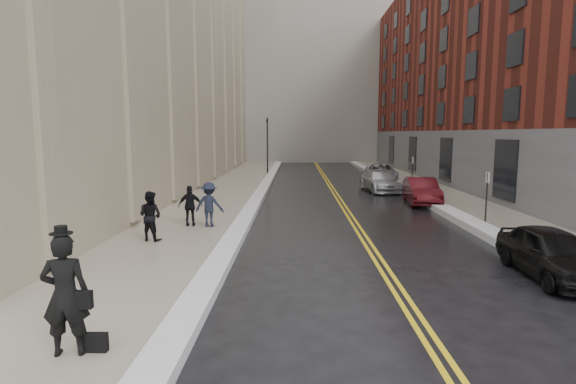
{
  "coord_description": "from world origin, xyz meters",
  "views": [
    {
      "loc": [
        0.0,
        -10.55,
        3.82
      ],
      "look_at": [
        -0.31,
        6.32,
        1.6
      ],
      "focal_mm": 28.0,
      "sensor_mm": 36.0,
      "label": 1
    }
  ],
  "objects_px": {
    "pedestrian_main": "(65,295)",
    "pedestrian_c": "(190,206)",
    "car_silver_near": "(379,181)",
    "pedestrian_a": "(150,216)",
    "pedestrian_b": "(209,204)",
    "car_black": "(552,253)",
    "car_maroon": "(421,191)",
    "car_silver_far": "(381,172)"
  },
  "relations": [
    {
      "from": "car_black",
      "to": "pedestrian_a",
      "type": "height_order",
      "value": "pedestrian_a"
    },
    {
      "from": "car_black",
      "to": "pedestrian_c",
      "type": "height_order",
      "value": "pedestrian_c"
    },
    {
      "from": "car_maroon",
      "to": "pedestrian_main",
      "type": "bearing_deg",
      "value": -116.3
    },
    {
      "from": "car_maroon",
      "to": "pedestrian_c",
      "type": "height_order",
      "value": "pedestrian_c"
    },
    {
      "from": "pedestrian_a",
      "to": "pedestrian_c",
      "type": "bearing_deg",
      "value": -90.15
    },
    {
      "from": "car_black",
      "to": "pedestrian_c",
      "type": "distance_m",
      "value": 12.4
    },
    {
      "from": "car_silver_far",
      "to": "pedestrian_a",
      "type": "xyz_separation_m",
      "value": [
        -11.79,
        -20.9,
        0.3
      ]
    },
    {
      "from": "car_silver_near",
      "to": "pedestrian_a",
      "type": "bearing_deg",
      "value": -133.67
    },
    {
      "from": "pedestrian_main",
      "to": "pedestrian_b",
      "type": "distance_m",
      "value": 10.4
    },
    {
      "from": "car_black",
      "to": "pedestrian_b",
      "type": "xyz_separation_m",
      "value": [
        -10.2,
        5.72,
        0.35
      ]
    },
    {
      "from": "car_black",
      "to": "pedestrian_a",
      "type": "bearing_deg",
      "value": 165.54
    },
    {
      "from": "pedestrian_b",
      "to": "pedestrian_c",
      "type": "height_order",
      "value": "pedestrian_b"
    },
    {
      "from": "car_silver_far",
      "to": "pedestrian_b",
      "type": "relative_size",
      "value": 2.91
    },
    {
      "from": "pedestrian_a",
      "to": "car_silver_near",
      "type": "bearing_deg",
      "value": -107.81
    },
    {
      "from": "pedestrian_b",
      "to": "pedestrian_c",
      "type": "distance_m",
      "value": 0.77
    },
    {
      "from": "pedestrian_a",
      "to": "car_black",
      "type": "bearing_deg",
      "value": -177.75
    },
    {
      "from": "car_silver_near",
      "to": "car_silver_far",
      "type": "height_order",
      "value": "car_silver_far"
    },
    {
      "from": "car_silver_near",
      "to": "pedestrian_c",
      "type": "relative_size",
      "value": 2.86
    },
    {
      "from": "car_black",
      "to": "car_maroon",
      "type": "distance_m",
      "value": 12.55
    },
    {
      "from": "car_black",
      "to": "car_maroon",
      "type": "bearing_deg",
      "value": 91.26
    },
    {
      "from": "car_maroon",
      "to": "car_silver_near",
      "type": "xyz_separation_m",
      "value": [
        -1.3,
        5.29,
        -0.04
      ]
    },
    {
      "from": "pedestrian_main",
      "to": "pedestrian_c",
      "type": "bearing_deg",
      "value": -98.36
    },
    {
      "from": "car_black",
      "to": "pedestrian_main",
      "type": "height_order",
      "value": "pedestrian_main"
    },
    {
      "from": "car_silver_near",
      "to": "pedestrian_a",
      "type": "height_order",
      "value": "pedestrian_a"
    },
    {
      "from": "car_maroon",
      "to": "pedestrian_b",
      "type": "xyz_separation_m",
      "value": [
        -10.22,
        -6.84,
        0.32
      ]
    },
    {
      "from": "pedestrian_a",
      "to": "pedestrian_b",
      "type": "relative_size",
      "value": 0.97
    },
    {
      "from": "car_silver_far",
      "to": "pedestrian_b",
      "type": "bearing_deg",
      "value": -112.49
    },
    {
      "from": "car_silver_far",
      "to": "pedestrian_a",
      "type": "relative_size",
      "value": 2.99
    },
    {
      "from": "car_maroon",
      "to": "pedestrian_a",
      "type": "height_order",
      "value": "pedestrian_a"
    },
    {
      "from": "car_maroon",
      "to": "pedestrian_b",
      "type": "bearing_deg",
      "value": -140.95
    },
    {
      "from": "car_maroon",
      "to": "pedestrian_main",
      "type": "xyz_separation_m",
      "value": [
        -10.59,
        -17.22,
        0.47
      ]
    },
    {
      "from": "car_silver_near",
      "to": "pedestrian_c",
      "type": "xyz_separation_m",
      "value": [
        -9.69,
        -12.07,
        0.29
      ]
    },
    {
      "from": "car_maroon",
      "to": "pedestrian_c",
      "type": "bearing_deg",
      "value": -143.05
    },
    {
      "from": "car_silver_near",
      "to": "pedestrian_main",
      "type": "bearing_deg",
      "value": -120.22
    },
    {
      "from": "car_black",
      "to": "car_maroon",
      "type": "relative_size",
      "value": 0.92
    },
    {
      "from": "car_black",
      "to": "car_silver_far",
      "type": "bearing_deg",
      "value": 91.31
    },
    {
      "from": "car_silver_far",
      "to": "pedestrian_b",
      "type": "distance_m",
      "value": 21.15
    },
    {
      "from": "car_black",
      "to": "car_maroon",
      "type": "xyz_separation_m",
      "value": [
        0.02,
        12.55,
        0.04
      ]
    },
    {
      "from": "car_silver_near",
      "to": "pedestrian_b",
      "type": "height_order",
      "value": "pedestrian_b"
    },
    {
      "from": "car_silver_near",
      "to": "pedestrian_c",
      "type": "height_order",
      "value": "pedestrian_c"
    },
    {
      "from": "car_silver_far",
      "to": "car_black",
      "type": "bearing_deg",
      "value": -83.64
    },
    {
      "from": "car_maroon",
      "to": "car_silver_near",
      "type": "bearing_deg",
      "value": 109.04
    }
  ]
}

